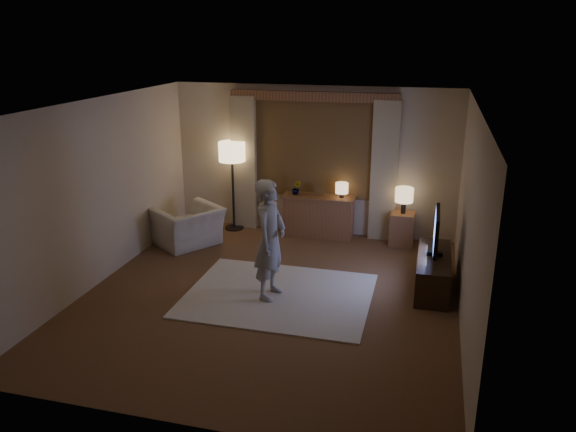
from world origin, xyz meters
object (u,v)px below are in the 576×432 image
(sideboard, at_px, (318,217))
(person, at_px, (270,240))
(armchair, at_px, (188,226))
(tv_stand, at_px, (433,272))
(side_table, at_px, (402,229))

(sideboard, distance_m, person, 2.57)
(armchair, bearing_deg, tv_stand, 114.26)
(sideboard, bearing_deg, side_table, -1.97)
(sideboard, xyz_separation_m, person, (-0.14, -2.52, 0.49))
(sideboard, height_order, person, person)
(armchair, xyz_separation_m, person, (1.90, -1.55, 0.51))
(tv_stand, bearing_deg, sideboard, 139.80)
(armchair, bearing_deg, person, 85.01)
(side_table, height_order, person, person)
(sideboard, relative_size, person, 0.73)
(sideboard, bearing_deg, tv_stand, -40.20)
(sideboard, xyz_separation_m, armchair, (-2.04, -0.97, -0.02))
(sideboard, bearing_deg, armchair, -154.54)
(sideboard, distance_m, armchair, 2.26)
(armchair, distance_m, side_table, 3.61)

